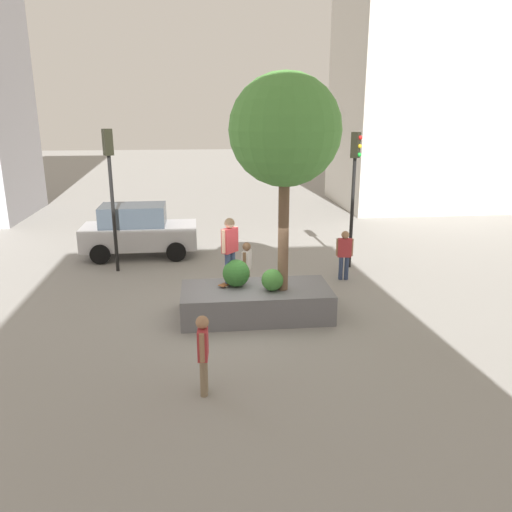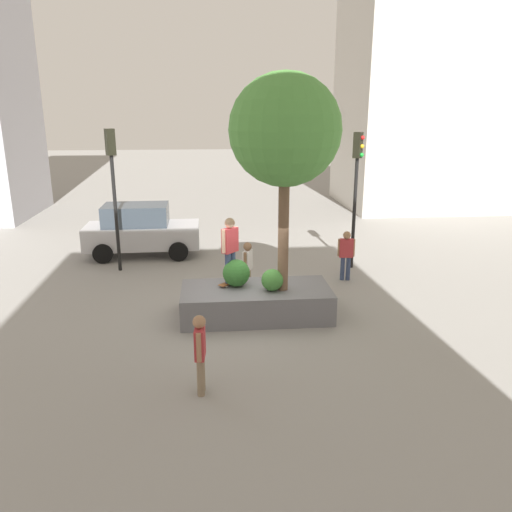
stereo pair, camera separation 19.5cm
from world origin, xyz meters
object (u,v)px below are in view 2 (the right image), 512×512
(skateboard, at_px, (231,282))
(pedestrian_crossing, at_px, (248,264))
(traffic_light_median, at_px, (113,177))
(planter_ledge, at_px, (256,302))
(traffic_light_corner, at_px, (356,178))
(plaza_tree, at_px, (285,131))
(passerby_with_bag, at_px, (200,349))
(bystander_watching, at_px, (346,252))
(sedan_parked, at_px, (141,230))
(skateboarder, at_px, (230,246))

(skateboard, height_order, pedestrian_crossing, pedestrian_crossing)
(traffic_light_median, bearing_deg, planter_ledge, -45.79)
(planter_ledge, distance_m, traffic_light_corner, 6.23)
(traffic_light_corner, bearing_deg, skateboard, -140.38)
(plaza_tree, xyz_separation_m, passerby_with_bag, (-2.14, -3.63, -3.95))
(passerby_with_bag, height_order, bystander_watching, passerby_with_bag)
(planter_ledge, height_order, plaza_tree, plaza_tree)
(pedestrian_crossing, bearing_deg, sedan_parked, 129.15)
(skateboard, xyz_separation_m, passerby_with_bag, (-0.77, -4.14, 0.10))
(planter_ledge, bearing_deg, skateboarder, 151.22)
(passerby_with_bag, height_order, pedestrian_crossing, passerby_with_bag)
(traffic_light_corner, distance_m, pedestrian_crossing, 5.07)
(passerby_with_bag, bearing_deg, skateboarder, 79.46)
(skateboarder, distance_m, traffic_light_median, 5.72)
(traffic_light_median, bearing_deg, skateboard, -48.09)
(planter_ledge, xyz_separation_m, bystander_watching, (3.21, 2.76, 0.55))
(skateboarder, relative_size, sedan_parked, 0.42)
(planter_ledge, distance_m, bystander_watching, 4.26)
(sedan_parked, xyz_separation_m, passerby_with_bag, (2.39, -10.08, -0.05))
(plaza_tree, distance_m, bystander_watching, 5.51)
(planter_ledge, height_order, bystander_watching, bystander_watching)
(planter_ledge, distance_m, plaza_tree, 4.57)
(plaza_tree, bearing_deg, traffic_light_corner, 53.60)
(traffic_light_corner, distance_m, bystander_watching, 2.67)
(sedan_parked, bearing_deg, plaza_tree, -54.97)
(planter_ledge, xyz_separation_m, sedan_parked, (-3.83, 6.31, 0.61))
(planter_ledge, xyz_separation_m, passerby_with_bag, (-1.44, -3.77, 0.55))
(skateboarder, xyz_separation_m, bystander_watching, (3.87, 2.39, -0.96))
(traffic_light_median, relative_size, bystander_watching, 2.93)
(planter_ledge, bearing_deg, traffic_light_median, 134.21)
(traffic_light_corner, relative_size, bystander_watching, 2.86)
(planter_ledge, relative_size, sedan_parked, 0.93)
(skateboard, relative_size, traffic_light_median, 0.15)
(traffic_light_corner, relative_size, pedestrian_crossing, 2.89)
(plaza_tree, relative_size, traffic_light_corner, 1.18)
(plaza_tree, xyz_separation_m, sedan_parked, (-4.53, 6.46, -3.90))
(skateboard, xyz_separation_m, traffic_light_corner, (4.47, 3.70, 2.33))
(skateboard, xyz_separation_m, traffic_light_median, (-3.71, 4.13, 2.41))
(skateboarder, relative_size, traffic_light_corner, 0.38)
(skateboarder, xyz_separation_m, sedan_parked, (-3.16, 5.95, -0.90))
(passerby_with_bag, bearing_deg, bystander_watching, 54.56)
(traffic_light_median, bearing_deg, plaza_tree, -42.44)
(plaza_tree, height_order, skateboarder, plaza_tree)
(plaza_tree, height_order, traffic_light_corner, plaza_tree)
(skateboard, distance_m, traffic_light_median, 6.05)
(plaza_tree, bearing_deg, skateboard, 159.56)
(passerby_with_bag, distance_m, pedestrian_crossing, 5.66)
(plaza_tree, relative_size, sedan_parked, 1.29)
(sedan_parked, height_order, traffic_light_median, traffic_light_median)
(planter_ledge, distance_m, skateboarder, 1.69)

